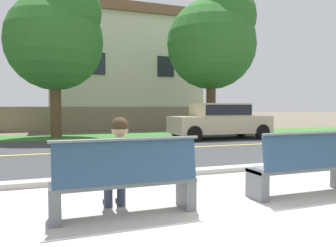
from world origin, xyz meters
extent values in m
plane|color=#665B4C|center=(0.00, 8.00, 0.00)|extent=(140.00, 140.00, 0.00)
cube|color=#B7B2A8|center=(0.00, 0.40, 0.01)|extent=(44.00, 3.60, 0.01)
cube|color=#ADA89E|center=(0.00, 2.35, 0.06)|extent=(44.00, 0.30, 0.11)
cube|color=#383A3D|center=(0.00, 6.50, 0.00)|extent=(52.00, 8.00, 0.01)
cube|color=#E0CC4C|center=(0.00, 6.50, 0.01)|extent=(48.00, 0.14, 0.01)
cube|color=#38702D|center=(0.00, 12.00, 0.01)|extent=(48.00, 2.80, 0.02)
cube|color=slate|center=(-2.26, 0.36, 0.23)|extent=(0.14, 0.40, 0.45)
cube|color=slate|center=(-0.57, 0.36, 0.23)|extent=(0.14, 0.40, 0.45)
cube|color=slate|center=(-1.42, 0.36, 0.42)|extent=(1.82, 0.44, 0.05)
cube|color=navy|center=(-1.42, 0.16, 0.71)|extent=(1.75, 0.12, 0.52)
cylinder|color=slate|center=(-1.42, 0.15, 0.99)|extent=(1.82, 0.04, 0.04)
cube|color=slate|center=(0.57, 0.36, 0.23)|extent=(0.14, 0.40, 0.45)
cube|color=slate|center=(1.42, 0.36, 0.42)|extent=(1.82, 0.44, 0.05)
cube|color=navy|center=(1.42, 0.16, 0.71)|extent=(1.75, 0.12, 0.52)
cylinder|color=slate|center=(1.42, 0.15, 0.99)|extent=(1.82, 0.04, 0.04)
cylinder|color=#333D56|center=(-1.56, 0.55, 0.51)|extent=(0.15, 0.42, 0.15)
cylinder|color=#333D56|center=(-1.38, 0.55, 0.51)|extent=(0.15, 0.42, 0.15)
cylinder|color=#333D56|center=(-1.56, 0.74, 0.21)|extent=(0.12, 0.12, 0.43)
cube|color=black|center=(-1.56, 0.82, 0.04)|extent=(0.09, 0.24, 0.07)
cylinder|color=#333D56|center=(-1.38, 0.74, 0.21)|extent=(0.12, 0.12, 0.43)
cube|color=black|center=(-1.38, 0.82, 0.04)|extent=(0.09, 0.24, 0.07)
cube|color=silver|center=(-1.47, 0.36, 0.71)|extent=(0.34, 0.20, 0.52)
cylinder|color=silver|center=(-1.69, 0.38, 0.73)|extent=(0.09, 0.09, 0.46)
cylinder|color=silver|center=(-1.26, 0.38, 0.73)|extent=(0.09, 0.09, 0.46)
sphere|color=tan|center=(-1.47, 0.37, 1.10)|extent=(0.21, 0.21, 0.21)
sphere|color=#382819|center=(-1.47, 0.37, 1.14)|extent=(0.22, 0.22, 0.22)
cube|color=#C6B793|center=(4.70, 8.90, 0.62)|extent=(4.30, 1.76, 0.72)
cube|color=#C6B793|center=(4.70, 8.90, 1.24)|extent=(2.24, 1.58, 0.60)
cube|color=black|center=(4.70, 8.90, 1.26)|extent=(2.15, 1.62, 0.43)
cylinder|color=black|center=(6.30, 8.06, 0.32)|extent=(0.64, 0.18, 0.64)
cylinder|color=black|center=(6.30, 9.74, 0.32)|extent=(0.64, 0.18, 0.64)
cylinder|color=black|center=(3.10, 8.06, 0.32)|extent=(0.64, 0.18, 0.64)
cylinder|color=black|center=(3.10, 9.74, 0.32)|extent=(0.64, 0.18, 0.64)
cylinder|color=brown|center=(-1.98, 11.78, 1.33)|extent=(0.48, 0.48, 2.66)
sphere|color=#2D6B28|center=(-1.98, 11.78, 4.25)|extent=(4.25, 4.25, 4.25)
sphere|color=#2D6B28|center=(-1.45, 11.46, 5.53)|extent=(2.98, 2.98, 2.98)
cylinder|color=brown|center=(5.73, 11.70, 1.44)|extent=(0.50, 0.50, 2.89)
sphere|color=#2D6B28|center=(5.73, 11.70, 4.62)|extent=(4.62, 4.62, 4.62)
sphere|color=#2D6B28|center=(6.31, 11.36, 6.01)|extent=(3.24, 3.24, 3.24)
cube|color=gray|center=(0.20, 16.10, 0.70)|extent=(13.00, 0.36, 1.40)
cube|color=beige|center=(2.59, 19.30, 3.59)|extent=(9.74, 6.40, 7.18)
cube|color=brown|center=(2.59, 19.30, 7.48)|extent=(10.52, 6.91, 0.60)
cube|color=#232833|center=(0.40, 16.07, 3.95)|extent=(1.10, 0.06, 1.30)
cube|color=#232833|center=(4.78, 16.07, 3.95)|extent=(1.10, 0.06, 1.30)
camera|label=1|loc=(-2.31, -3.68, 1.38)|focal=35.02mm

